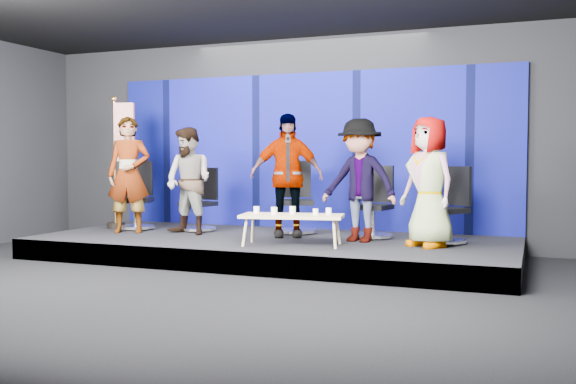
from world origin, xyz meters
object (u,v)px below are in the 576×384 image
at_px(panelist_e, 429,182).
at_px(mug_a, 256,210).
at_px(chair_b, 200,210).
at_px(panelist_d, 359,180).
at_px(panelist_a, 129,175).
at_px(flag_stand, 121,158).
at_px(chair_c, 297,209).
at_px(coffee_table, 292,217).
at_px(panelist_c, 286,175).
at_px(panelist_b, 189,181).
at_px(chair_e, 448,218).
at_px(mug_e, 329,211).
at_px(mug_b, 274,211).
at_px(chair_a, 136,207).
at_px(mug_d, 316,212).
at_px(mug_c, 293,210).
at_px(chair_d, 374,214).

relative_size(panelist_e, mug_a, 18.02).
height_order(chair_b, panelist_d, panelist_d).
xyz_separation_m(panelist_a, flag_stand, (-0.50, 0.49, 0.26)).
distance_m(panelist_d, panelist_e, 1.01).
xyz_separation_m(chair_c, coffee_table, (0.45, -1.39, 0.01)).
xyz_separation_m(panelist_c, coffee_table, (0.42, -0.88, -0.53)).
bearing_deg(panelist_a, panelist_b, -13.35).
relative_size(chair_e, mug_e, 11.69).
distance_m(chair_e, coffee_table, 2.18).
bearing_deg(coffee_table, panelist_b, 162.05).
height_order(panelist_d, mug_b, panelist_d).
bearing_deg(mug_a, chair_a, 159.66).
relative_size(panelist_d, mug_d, 20.25).
height_order(mug_b, mug_e, mug_b).
distance_m(panelist_c, chair_e, 2.43).
relative_size(chair_b, mug_d, 11.96).
bearing_deg(chair_b, chair_c, 21.16).
relative_size(panelist_b, mug_d, 19.36).
xyz_separation_m(coffee_table, mug_c, (-0.03, 0.11, 0.08)).
bearing_deg(mug_b, mug_c, 43.92).
distance_m(chair_a, flag_stand, 0.86).
relative_size(mug_a, mug_b, 0.96).
bearing_deg(mug_b, panelist_b, 157.48).
distance_m(chair_a, chair_e, 5.07).
bearing_deg(panelist_e, chair_c, -164.77).
bearing_deg(mug_b, mug_a, 166.10).
bearing_deg(mug_b, chair_c, 98.52).
bearing_deg(mug_a, panelist_d, 30.71).
bearing_deg(mug_e, mug_b, -160.46).
relative_size(chair_c, flag_stand, 0.51).
distance_m(panelist_b, panelist_d, 2.68).
distance_m(chair_c, mug_a, 1.40).
distance_m(chair_e, mug_d, 1.89).
bearing_deg(flag_stand, mug_b, -28.39).
distance_m(chair_d, mug_e, 1.14).
bearing_deg(mug_a, coffee_table, 1.09).
relative_size(panelist_a, chair_b, 1.79).
relative_size(panelist_b, mug_b, 16.60).
height_order(chair_c, mug_b, chair_c).
xyz_separation_m(coffee_table, mug_b, (-0.23, -0.08, 0.08)).
height_order(chair_d, mug_d, chair_d).
xyz_separation_m(chair_c, mug_a, (-0.07, -1.40, 0.09)).
bearing_deg(flag_stand, mug_a, -28.81).
relative_size(chair_a, panelist_b, 0.68).
bearing_deg(mug_c, panelist_a, 172.54).
bearing_deg(mug_e, chair_e, 29.91).
distance_m(chair_d, coffee_table, 1.49).
height_order(chair_b, chair_e, chair_e).
bearing_deg(mug_e, panelist_b, 169.04).
xyz_separation_m(panelist_d, chair_e, (1.20, 0.27, -0.52)).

